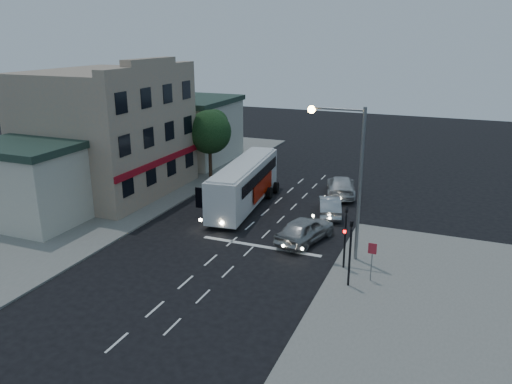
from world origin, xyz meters
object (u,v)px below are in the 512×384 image
at_px(car_suv, 305,229).
at_px(regulatory_sign, 372,256).
at_px(tour_bus, 244,183).
at_px(street_tree, 209,130).
at_px(traffic_signal_side, 350,245).
at_px(traffic_signal_main, 345,230).
at_px(streetlight, 350,166).
at_px(car_sedan_a, 330,206).
at_px(car_sedan_b, 341,186).

height_order(car_suv, regulatory_sign, regulatory_sign).
height_order(tour_bus, street_tree, street_tree).
bearing_deg(car_suv, traffic_signal_side, 143.73).
bearing_deg(traffic_signal_main, tour_bus, 140.31).
xyz_separation_m(regulatory_sign, streetlight, (-1.96, 2.44, 4.14)).
distance_m(tour_bus, car_suv, 8.22).
xyz_separation_m(car_sedan_a, car_sedan_b, (-0.32, 5.03, 0.08)).
bearing_deg(traffic_signal_main, street_tree, 137.97).
bearing_deg(car_sedan_a, regulatory_sign, 99.47).
distance_m(traffic_signal_main, streetlight, 3.61).
distance_m(car_sedan_a, traffic_signal_side, 11.21).
height_order(car_suv, streetlight, streetlight).
bearing_deg(car_sedan_b, tour_bus, 26.37).
bearing_deg(traffic_signal_main, car_sedan_b, 103.66).
bearing_deg(car_suv, street_tree, -26.02).
xyz_separation_m(traffic_signal_main, regulatory_sign, (1.70, -1.01, -0.82)).
relative_size(traffic_signal_side, street_tree, 0.66).
distance_m(tour_bus, streetlight, 12.11).
xyz_separation_m(car_sedan_a, street_tree, (-12.84, 5.77, 3.78)).
xyz_separation_m(tour_bus, traffic_signal_side, (10.36, -9.99, 0.53)).
distance_m(traffic_signal_main, street_tree, 21.38).
xyz_separation_m(traffic_signal_main, traffic_signal_side, (0.70, -1.98, 0.00)).
relative_size(car_suv, street_tree, 0.79).
relative_size(car_sedan_a, car_sedan_b, 0.80).
height_order(car_sedan_b, street_tree, street_tree).
xyz_separation_m(car_suv, car_sedan_b, (-0.07, 10.49, -0.04)).
distance_m(traffic_signal_side, street_tree, 23.24).
bearing_deg(tour_bus, streetlight, -41.15).
relative_size(traffic_signal_main, street_tree, 0.66).
bearing_deg(traffic_signal_side, streetlight, 105.70).
distance_m(traffic_signal_side, streetlight, 4.84).
bearing_deg(regulatory_sign, car_sedan_b, 108.94).
xyz_separation_m(tour_bus, streetlight, (9.40, -6.59, 3.84)).
height_order(car_sedan_b, regulatory_sign, regulatory_sign).
bearing_deg(street_tree, traffic_signal_side, -44.50).
bearing_deg(traffic_signal_side, tour_bus, 136.02).
relative_size(car_suv, car_sedan_a, 1.13).
bearing_deg(regulatory_sign, car_sedan_a, 116.18).
distance_m(car_sedan_a, car_sedan_b, 5.05).
bearing_deg(tour_bus, car_sedan_b, 34.70).
relative_size(tour_bus, street_tree, 1.87).
height_order(traffic_signal_main, street_tree, street_tree).
relative_size(car_suv, car_sedan_b, 0.90).
relative_size(car_sedan_b, traffic_signal_side, 1.34).
xyz_separation_m(tour_bus, traffic_signal_main, (9.66, -8.01, 0.53)).
xyz_separation_m(traffic_signal_main, street_tree, (-15.81, 14.25, 2.08)).
distance_m(tour_bus, street_tree, 9.14).
bearing_deg(car_sedan_a, traffic_signal_main, 92.58).
bearing_deg(car_suv, car_sedan_b, -73.92).
height_order(tour_bus, traffic_signal_side, traffic_signal_side).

